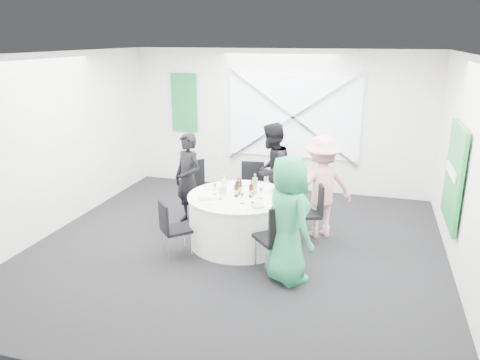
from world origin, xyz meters
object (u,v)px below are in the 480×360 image
(chair_front_right, at_px, (278,234))
(person_man_back_left, at_px, (188,179))
(chair_back_left, at_px, (197,185))
(green_water_bottle, at_px, (255,186))
(chair_back, at_px, (252,184))
(person_woman_green, at_px, (288,220))
(clear_water_bottle, at_px, (224,188))
(person_man_back, at_px, (271,171))
(chair_front_left, at_px, (171,226))
(banquet_table, at_px, (240,219))
(chair_back_right, at_px, (312,208))
(person_woman_pink, at_px, (321,187))

(chair_front_right, relative_size, person_man_back_left, 0.65)
(chair_back_left, bearing_deg, green_water_bottle, -80.36)
(chair_back, bearing_deg, person_woman_green, -70.96)
(clear_water_bottle, bearing_deg, person_man_back, 70.11)
(person_man_back_left, xyz_separation_m, clear_water_bottle, (0.82, -0.61, 0.12))
(chair_front_left, bearing_deg, banquet_table, -90.00)
(chair_back_right, relative_size, person_man_back_left, 0.60)
(banquet_table, relative_size, person_woman_pink, 0.97)
(chair_back, xyz_separation_m, person_man_back, (0.36, -0.08, 0.29))
(person_man_back, bearing_deg, banquet_table, -0.00)
(banquet_table, xyz_separation_m, clear_water_bottle, (-0.23, -0.08, 0.50))
(banquet_table, relative_size, chair_back_left, 1.56)
(chair_back_right, height_order, person_man_back_left, person_man_back_left)
(person_woman_pink, xyz_separation_m, green_water_bottle, (-0.93, -0.47, 0.08))
(person_man_back_left, xyz_separation_m, person_woman_green, (1.93, -1.45, 0.06))
(person_man_back, bearing_deg, chair_front_left, -17.42)
(chair_back, distance_m, person_woman_pink, 1.44)
(person_woman_green, bearing_deg, green_water_bottle, -10.60)
(banquet_table, bearing_deg, chair_front_left, -137.32)
(person_man_back, distance_m, person_woman_pink, 1.06)
(chair_back_left, height_order, green_water_bottle, green_water_bottle)
(person_man_back, distance_m, clear_water_bottle, 1.31)
(banquet_table, relative_size, green_water_bottle, 5.04)
(chair_back, distance_m, chair_front_left, 2.08)
(person_man_back_left, height_order, person_woman_green, person_woman_green)
(chair_back_left, relative_size, person_man_back_left, 0.65)
(chair_back_right, bearing_deg, banquet_table, -90.00)
(chair_back_left, relative_size, chair_front_left, 1.21)
(chair_back_right, relative_size, person_man_back, 0.56)
(person_man_back_left, xyz_separation_m, green_water_bottle, (1.24, -0.40, 0.11))
(chair_back, bearing_deg, chair_back_left, -158.06)
(chair_back_right, distance_m, person_woman_pink, 0.38)
(clear_water_bottle, bearing_deg, person_woman_green, -37.10)
(person_man_back, height_order, clear_water_bottle, person_man_back)
(chair_front_left, xyz_separation_m, person_man_back, (1.02, 1.89, 0.35))
(chair_front_right, xyz_separation_m, person_woman_pink, (0.37, 1.44, 0.22))
(banquet_table, height_order, chair_front_right, chair_front_right)
(person_man_back, height_order, person_woman_green, same)
(person_man_back, bearing_deg, chair_back, -91.16)
(chair_front_left, bearing_deg, chair_front_right, -136.41)
(person_woman_green, xyz_separation_m, clear_water_bottle, (-1.11, 0.84, 0.05))
(chair_back_left, relative_size, green_water_bottle, 3.23)
(chair_back_left, xyz_separation_m, chair_back_right, (2.01, -0.43, -0.05))
(chair_front_right, distance_m, person_woman_green, 0.29)
(banquet_table, distance_m, green_water_bottle, 0.55)
(chair_front_left, bearing_deg, person_woman_pink, -97.79)
(chair_front_right, xyz_separation_m, chair_front_left, (-1.55, 0.10, -0.11))
(banquet_table, bearing_deg, chair_front_right, -47.82)
(person_man_back, relative_size, person_woman_green, 1.00)
(chair_back_right, bearing_deg, person_man_back_left, -113.89)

